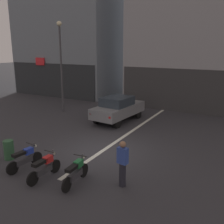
# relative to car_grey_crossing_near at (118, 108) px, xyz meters

# --- Properties ---
(ground_plane) EXTENTS (120.00, 120.00, 0.00)m
(ground_plane) POSITION_rel_car_grey_crossing_near_xyz_m (1.67, -4.88, -0.89)
(ground_plane) COLOR #333338
(lane_centre_line) EXTENTS (0.20, 18.00, 0.01)m
(lane_centre_line) POSITION_rel_car_grey_crossing_near_xyz_m (1.67, 1.12, -0.88)
(lane_centre_line) COLOR silver
(lane_centre_line) RESTS_ON ground
(building_corner_left) EXTENTS (10.24, 9.88, 14.06)m
(building_corner_left) POSITION_rel_car_grey_crossing_near_xyz_m (-9.48, 9.23, 6.13)
(building_corner_left) COLOR gray
(building_corner_left) RESTS_ON ground
(car_grey_crossing_near) EXTENTS (2.10, 4.24, 1.64)m
(car_grey_crossing_near) POSITION_rel_car_grey_crossing_near_xyz_m (0.00, 0.00, 0.00)
(car_grey_crossing_near) COLOR black
(car_grey_crossing_near) RESTS_ON ground
(street_lamp) EXTENTS (0.36, 0.36, 6.47)m
(street_lamp) POSITION_rel_car_grey_crossing_near_xyz_m (-4.71, 0.18, 3.08)
(street_lamp) COLOR #47474C
(street_lamp) RESTS_ON ground
(motorcycle_blue_row_leftmost) EXTENTS (0.55, 1.67, 0.98)m
(motorcycle_blue_row_leftmost) POSITION_rel_car_grey_crossing_near_xyz_m (-0.09, -7.82, -0.43)
(motorcycle_blue_row_leftmost) COLOR black
(motorcycle_blue_row_leftmost) RESTS_ON ground
(motorcycle_red_row_left_mid) EXTENTS (0.55, 1.67, 0.98)m
(motorcycle_red_row_left_mid) POSITION_rel_car_grey_crossing_near_xyz_m (1.14, -8.04, -0.43)
(motorcycle_red_row_left_mid) COLOR black
(motorcycle_red_row_left_mid) RESTS_ON ground
(motorcycle_green_row_centre) EXTENTS (0.55, 1.67, 0.98)m
(motorcycle_green_row_centre) POSITION_rel_car_grey_crossing_near_xyz_m (2.38, -7.78, -0.43)
(motorcycle_green_row_centre) COLOR black
(motorcycle_green_row_centre) RESTS_ON ground
(person_by_motorcycles) EXTENTS (0.39, 0.28, 1.67)m
(person_by_motorcycles) POSITION_rel_car_grey_crossing_near_xyz_m (3.89, -7.11, -0.03)
(person_by_motorcycles) COLOR #23232D
(person_by_motorcycles) RESTS_ON ground
(trash_bin) EXTENTS (0.44, 0.44, 0.85)m
(trash_bin) POSITION_rel_car_grey_crossing_near_xyz_m (-1.42, -7.49, -0.46)
(trash_bin) COLOR #2D5938
(trash_bin) RESTS_ON ground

